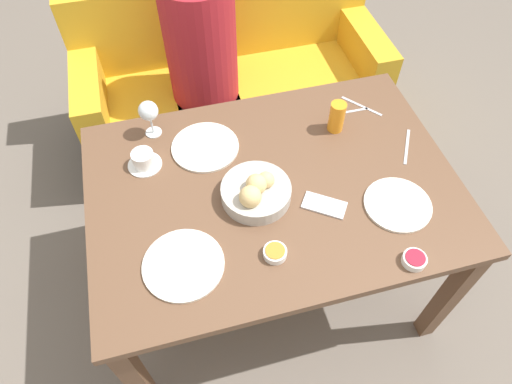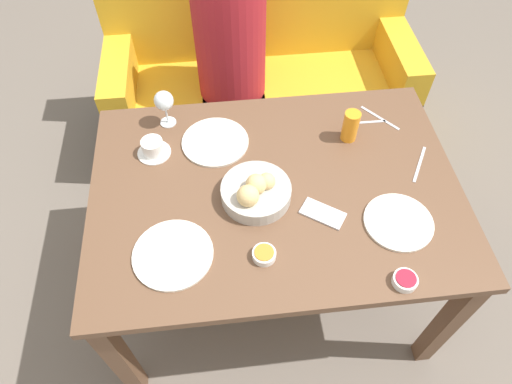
% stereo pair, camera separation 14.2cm
% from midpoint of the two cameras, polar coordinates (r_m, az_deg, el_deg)
% --- Properties ---
extents(ground_plane, '(10.00, 10.00, 0.00)m').
position_cam_midpoint_polar(ground_plane, '(2.29, -0.18, -10.89)').
color(ground_plane, '#6B6056').
extents(dining_table, '(1.33, 0.95, 0.76)m').
position_cam_midpoint_polar(dining_table, '(1.72, -0.24, -1.20)').
color(dining_table, brown).
rests_on(dining_table, ground_plane).
extents(couch, '(1.63, 0.70, 0.89)m').
position_cam_midpoint_polar(couch, '(2.71, -4.75, 12.94)').
color(couch, gold).
rests_on(couch, ground_plane).
extents(seated_person, '(0.35, 0.45, 1.27)m').
position_cam_midpoint_polar(seated_person, '(2.44, -8.18, 14.02)').
color(seated_person, '#23232D').
rests_on(seated_person, ground_plane).
extents(bread_basket, '(0.25, 0.25, 0.12)m').
position_cam_midpoint_polar(bread_basket, '(1.58, -2.58, -0.09)').
color(bread_basket, '#B2ADA3').
rests_on(bread_basket, dining_table).
extents(plate_near_left, '(0.26, 0.26, 0.01)m').
position_cam_midpoint_polar(plate_near_left, '(1.50, -11.80, -9.06)').
color(plate_near_left, silver).
rests_on(plate_near_left, dining_table).
extents(plate_near_right, '(0.24, 0.24, 0.01)m').
position_cam_midpoint_polar(plate_near_right, '(1.64, 14.96, -1.68)').
color(plate_near_right, silver).
rests_on(plate_near_right, dining_table).
extents(plate_far_center, '(0.26, 0.26, 0.01)m').
position_cam_midpoint_polar(plate_far_center, '(1.78, -8.66, 5.47)').
color(plate_far_center, silver).
rests_on(plate_far_center, dining_table).
extents(juice_glass, '(0.06, 0.06, 0.13)m').
position_cam_midpoint_polar(juice_glass, '(1.81, 7.84, 9.17)').
color(juice_glass, orange).
rests_on(juice_glass, dining_table).
extents(wine_glass, '(0.08, 0.08, 0.16)m').
position_cam_midpoint_polar(wine_glass, '(1.80, -15.54, 9.51)').
color(wine_glass, silver).
rests_on(wine_glass, dining_table).
extents(coffee_cup, '(0.13, 0.13, 0.07)m').
position_cam_midpoint_polar(coffee_cup, '(1.75, -16.16, 3.74)').
color(coffee_cup, white).
rests_on(coffee_cup, dining_table).
extents(jam_bowl_berry, '(0.08, 0.08, 0.03)m').
position_cam_midpoint_polar(jam_bowl_berry, '(1.52, 16.68, -8.28)').
color(jam_bowl_berry, white).
rests_on(jam_bowl_berry, dining_table).
extents(jam_bowl_honey, '(0.08, 0.08, 0.03)m').
position_cam_midpoint_polar(jam_bowl_honey, '(1.47, -0.38, -7.77)').
color(jam_bowl_honey, white).
rests_on(jam_bowl_honey, dining_table).
extents(fork_silver, '(0.13, 0.15, 0.00)m').
position_cam_midpoint_polar(fork_silver, '(1.96, 11.02, 10.39)').
color(fork_silver, '#B7B7BC').
rests_on(fork_silver, dining_table).
extents(knife_silver, '(0.10, 0.17, 0.00)m').
position_cam_midpoint_polar(knife_silver, '(1.84, 16.26, 5.36)').
color(knife_silver, '#B7B7BC').
rests_on(knife_silver, dining_table).
extents(spoon_coffee, '(0.14, 0.01, 0.00)m').
position_cam_midpoint_polar(spoon_coffee, '(1.93, 9.76, 9.80)').
color(spoon_coffee, '#B7B7BC').
rests_on(spoon_coffee, dining_table).
extents(cell_phone, '(0.17, 0.15, 0.01)m').
position_cam_midpoint_polar(cell_phone, '(1.60, 6.03, -1.81)').
color(cell_phone, silver).
rests_on(cell_phone, dining_table).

